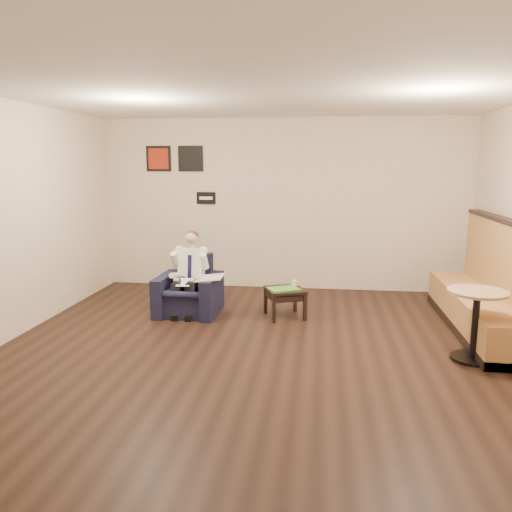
# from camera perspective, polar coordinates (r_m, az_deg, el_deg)

# --- Properties ---
(ground) EXTENTS (6.00, 6.00, 0.00)m
(ground) POSITION_cam_1_polar(r_m,az_deg,el_deg) (5.64, 0.65, -10.93)
(ground) COLOR black
(ground) RESTS_ON ground
(wall_back) EXTENTS (6.00, 0.02, 2.80)m
(wall_back) POSITION_cam_1_polar(r_m,az_deg,el_deg) (8.26, 3.17, 5.87)
(wall_back) COLOR beige
(wall_back) RESTS_ON ground
(wall_front) EXTENTS (6.00, 0.02, 2.80)m
(wall_front) POSITION_cam_1_polar(r_m,az_deg,el_deg) (2.39, -7.94, -5.46)
(wall_front) COLOR beige
(wall_front) RESTS_ON ground
(wall_left) EXTENTS (0.02, 6.00, 2.80)m
(wall_left) POSITION_cam_1_polar(r_m,az_deg,el_deg) (6.38, -27.19, 3.41)
(wall_left) COLOR beige
(wall_left) RESTS_ON ground
(ceiling) EXTENTS (6.00, 6.00, 0.02)m
(ceiling) POSITION_cam_1_polar(r_m,az_deg,el_deg) (5.31, 0.72, 18.52)
(ceiling) COLOR white
(ceiling) RESTS_ON wall_back
(seating_sign) EXTENTS (0.32, 0.02, 0.20)m
(seating_sign) POSITION_cam_1_polar(r_m,az_deg,el_deg) (8.44, -5.72, 6.61)
(seating_sign) COLOR black
(seating_sign) RESTS_ON wall_back
(art_print_left) EXTENTS (0.42, 0.03, 0.42)m
(art_print_left) POSITION_cam_1_polar(r_m,az_deg,el_deg) (8.64, -11.07, 10.87)
(art_print_left) COLOR maroon
(art_print_left) RESTS_ON wall_back
(art_print_right) EXTENTS (0.42, 0.03, 0.42)m
(art_print_right) POSITION_cam_1_polar(r_m,az_deg,el_deg) (8.48, -7.48, 10.98)
(art_print_right) COLOR black
(art_print_right) RESTS_ON wall_back
(armchair) EXTENTS (0.85, 0.85, 0.80)m
(armchair) POSITION_cam_1_polar(r_m,az_deg,el_deg) (6.99, -7.72, -3.36)
(armchair) COLOR black
(armchair) RESTS_ON ground
(seated_man) EXTENTS (0.54, 0.79, 1.09)m
(seated_man) POSITION_cam_1_polar(r_m,az_deg,el_deg) (6.86, -8.00, -2.36)
(seated_man) COLOR silver
(seated_man) RESTS_ON armchair
(lap_papers) EXTENTS (0.19, 0.27, 0.01)m
(lap_papers) POSITION_cam_1_polar(r_m,az_deg,el_deg) (6.79, -8.20, -2.99)
(lap_papers) COLOR white
(lap_papers) RESTS_ON seated_man
(newspaper) EXTENTS (0.36, 0.44, 0.01)m
(newspaper) POSITION_cam_1_polar(r_m,az_deg,el_deg) (6.79, -5.25, -2.47)
(newspaper) COLOR silver
(newspaper) RESTS_ON armchair
(side_table) EXTENTS (0.63, 0.63, 0.40)m
(side_table) POSITION_cam_1_polar(r_m,az_deg,el_deg) (6.83, 3.31, -5.36)
(side_table) COLOR black
(side_table) RESTS_ON ground
(green_folder) EXTENTS (0.48, 0.44, 0.01)m
(green_folder) POSITION_cam_1_polar(r_m,az_deg,el_deg) (6.75, 3.16, -3.75)
(green_folder) COLOR green
(green_folder) RESTS_ON side_table
(coffee_mug) EXTENTS (0.09, 0.09, 0.08)m
(coffee_mug) POSITION_cam_1_polar(r_m,az_deg,el_deg) (6.91, 4.34, -3.12)
(coffee_mug) COLOR white
(coffee_mug) RESTS_ON side_table
(smartphone) EXTENTS (0.13, 0.08, 0.01)m
(smartphone) POSITION_cam_1_polar(r_m,az_deg,el_deg) (6.92, 3.34, -3.41)
(smartphone) COLOR black
(smartphone) RESTS_ON side_table
(banquette) EXTENTS (0.64, 2.70, 1.38)m
(banquette) POSITION_cam_1_polar(r_m,az_deg,el_deg) (6.76, 24.26, -2.13)
(banquette) COLOR #A77540
(banquette) RESTS_ON ground
(cafe_table) EXTENTS (0.81, 0.81, 0.76)m
(cafe_table) POSITION_cam_1_polar(r_m,az_deg,el_deg) (5.79, 23.74, -7.28)
(cafe_table) COLOR tan
(cafe_table) RESTS_ON ground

